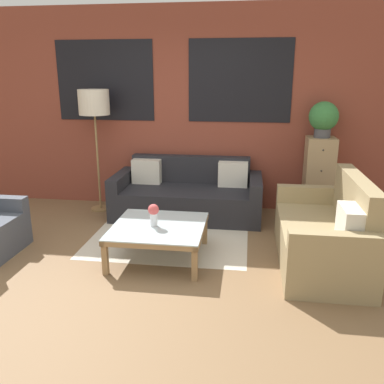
{
  "coord_description": "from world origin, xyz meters",
  "views": [
    {
      "loc": [
        1.1,
        -3.33,
        1.89
      ],
      "look_at": [
        0.46,
        1.23,
        0.55
      ],
      "focal_mm": 38.0,
      "sensor_mm": 36.0,
      "label": 1
    }
  ],
  "objects_px": {
    "coffee_table": "(159,230)",
    "potted_plant": "(324,118)",
    "couch_dark": "(188,196)",
    "drawer_cabinet": "(318,178)",
    "flower_vase": "(154,213)",
    "floor_lamp": "(94,106)",
    "settee_vintage": "(325,235)"
  },
  "relations": [
    {
      "from": "coffee_table",
      "to": "flower_vase",
      "type": "height_order",
      "value": "flower_vase"
    },
    {
      "from": "drawer_cabinet",
      "to": "coffee_table",
      "type": "bearing_deg",
      "value": -138.94
    },
    {
      "from": "drawer_cabinet",
      "to": "flower_vase",
      "type": "bearing_deg",
      "value": -138.99
    },
    {
      "from": "coffee_table",
      "to": "floor_lamp",
      "type": "relative_size",
      "value": 0.56
    },
    {
      "from": "coffee_table",
      "to": "potted_plant",
      "type": "bearing_deg",
      "value": 41.06
    },
    {
      "from": "couch_dark",
      "to": "flower_vase",
      "type": "xyz_separation_m",
      "value": [
        -0.14,
        -1.42,
        0.23
      ]
    },
    {
      "from": "couch_dark",
      "to": "coffee_table",
      "type": "relative_size",
      "value": 2.09
    },
    {
      "from": "settee_vintage",
      "to": "drawer_cabinet",
      "type": "bearing_deg",
      "value": 84.76
    },
    {
      "from": "settee_vintage",
      "to": "floor_lamp",
      "type": "distance_m",
      "value": 3.42
    },
    {
      "from": "couch_dark",
      "to": "settee_vintage",
      "type": "relative_size",
      "value": 1.23
    },
    {
      "from": "potted_plant",
      "to": "floor_lamp",
      "type": "bearing_deg",
      "value": -177.44
    },
    {
      "from": "couch_dark",
      "to": "drawer_cabinet",
      "type": "height_order",
      "value": "drawer_cabinet"
    },
    {
      "from": "drawer_cabinet",
      "to": "settee_vintage",
      "type": "bearing_deg",
      "value": -95.24
    },
    {
      "from": "coffee_table",
      "to": "potted_plant",
      "type": "distance_m",
      "value": 2.66
    },
    {
      "from": "floor_lamp",
      "to": "potted_plant",
      "type": "height_order",
      "value": "floor_lamp"
    },
    {
      "from": "coffee_table",
      "to": "potted_plant",
      "type": "relative_size",
      "value": 2.05
    },
    {
      "from": "couch_dark",
      "to": "coffee_table",
      "type": "bearing_deg",
      "value": -94.03
    },
    {
      "from": "floor_lamp",
      "to": "flower_vase",
      "type": "distance_m",
      "value": 2.13
    },
    {
      "from": "settee_vintage",
      "to": "floor_lamp",
      "type": "xyz_separation_m",
      "value": [
        -2.91,
        1.37,
        1.16
      ]
    },
    {
      "from": "couch_dark",
      "to": "flower_vase",
      "type": "distance_m",
      "value": 1.45
    },
    {
      "from": "settee_vintage",
      "to": "floor_lamp",
      "type": "relative_size",
      "value": 0.96
    },
    {
      "from": "coffee_table",
      "to": "potted_plant",
      "type": "xyz_separation_m",
      "value": [
        1.85,
        1.61,
        1.03
      ]
    },
    {
      "from": "settee_vintage",
      "to": "potted_plant",
      "type": "distance_m",
      "value": 1.83
    },
    {
      "from": "settee_vintage",
      "to": "drawer_cabinet",
      "type": "relative_size",
      "value": 1.49
    },
    {
      "from": "settee_vintage",
      "to": "drawer_cabinet",
      "type": "distance_m",
      "value": 1.53
    },
    {
      "from": "settee_vintage",
      "to": "flower_vase",
      "type": "xyz_separation_m",
      "value": [
        -1.76,
        -0.14,
        0.2
      ]
    },
    {
      "from": "coffee_table",
      "to": "flower_vase",
      "type": "xyz_separation_m",
      "value": [
        -0.04,
        -0.03,
        0.19
      ]
    },
    {
      "from": "potted_plant",
      "to": "drawer_cabinet",
      "type": "bearing_deg",
      "value": -90.0
    },
    {
      "from": "settee_vintage",
      "to": "flower_vase",
      "type": "bearing_deg",
      "value": -175.31
    },
    {
      "from": "settee_vintage",
      "to": "coffee_table",
      "type": "height_order",
      "value": "settee_vintage"
    },
    {
      "from": "couch_dark",
      "to": "potted_plant",
      "type": "bearing_deg",
      "value": 7.32
    },
    {
      "from": "coffee_table",
      "to": "flower_vase",
      "type": "relative_size",
      "value": 3.99
    }
  ]
}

